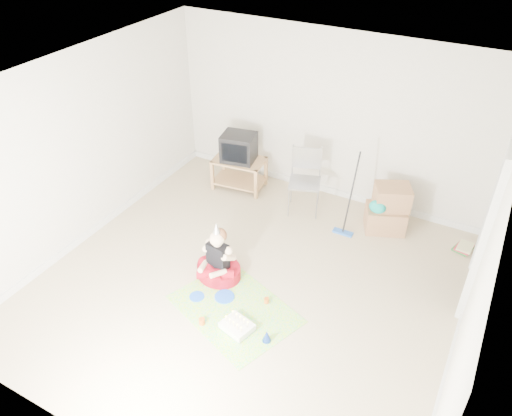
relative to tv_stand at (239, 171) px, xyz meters
The scene contains 16 objects.
ground 2.34m from the tv_stand, 57.34° to the right, with size 5.00×5.00×0.00m, color #C0AD8A.
doorway_recess 3.88m from the tv_stand, 11.43° to the right, with size 0.02×0.90×2.05m, color black.
tv_stand is the anchor object (origin of this frame).
crt_tv 0.43m from the tv_stand, 45.00° to the left, with size 0.51×0.42×0.44m, color black.
folding_chair 1.22m from the tv_stand, ahead, with size 0.58×0.56×1.02m.
cardboard_boxes 2.44m from the tv_stand, ahead, with size 0.68×0.63×0.71m.
floor_mop 1.98m from the tv_stand, 11.09° to the right, with size 0.29×0.39×1.17m.
book_pile 3.56m from the tv_stand, ahead, with size 0.28×0.32×0.09m.
seated_woman 2.18m from the tv_stand, 66.99° to the right, with size 0.65×0.65×0.85m.
party_mat 2.77m from the tv_stand, 61.21° to the right, with size 1.44×1.05×0.01m, color #E43094.
birthday_cake 3.08m from the tv_stand, 60.48° to the right, with size 0.40×0.35×0.16m.
blue_plate_near 2.58m from the tv_stand, 64.14° to the right, with size 0.25×0.25×0.01m, color blue.
blue_plate_far 2.61m from the tv_stand, 71.71° to the right, with size 0.19×0.19×0.01m, color blue.
orange_cup_near 2.69m from the tv_stand, 52.94° to the right, with size 0.06×0.06×0.07m, color #CF5A17.
orange_cup_far 3.02m from the tv_stand, 68.30° to the right, with size 0.07×0.07×0.08m, color #CF5A17.
blue_party_hat 3.27m from the tv_stand, 54.62° to the right, with size 0.10×0.10×0.15m, color #1736A3.
Camera 1 is at (2.31, -4.05, 4.42)m, focal length 35.00 mm.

